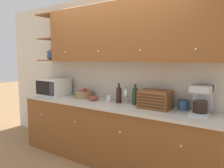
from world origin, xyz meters
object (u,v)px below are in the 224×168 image
Objects in this scene: mug_blue_second at (109,98)px; second_wine_bottle at (119,94)px; microwave at (54,87)px; bread_box at (155,99)px; wine_glass at (126,94)px; bowl_stack_on_counter at (94,98)px; fruit_basket at (84,94)px; storage_canister at (183,105)px; mug at (76,93)px; wine_bottle at (135,95)px; coffee_maker at (201,99)px.

second_wine_bottle reaches higher than mug_blue_second.
bread_box is at bearing 1.71° from microwave.
mug_blue_second is (1.15, 0.11, -0.10)m from microwave.
wine_glass reaches higher than mug_blue_second.
bread_box is at bearing -3.68° from mug_blue_second.
bowl_stack_on_counter is 0.25m from mug_blue_second.
wine_glass reaches higher than fruit_basket.
storage_canister is (2.28, 0.18, -0.09)m from microwave.
storage_canister is at bearing -0.34° from mug.
bread_box is at bearing -160.16° from storage_canister.
wine_glass is at bearing 9.67° from bowl_stack_on_counter.
microwave reaches higher than mug.
wine_bottle is (0.45, 0.01, 0.09)m from mug_blue_second.
bread_box is (0.34, -0.06, -0.02)m from wine_bottle.
coffee_maker is (0.24, -0.10, 0.11)m from storage_canister.
microwave is at bearing -176.10° from second_wine_bottle.
wine_bottle is 0.86× the size of coffee_maker.
mug_blue_second is at bearing 5.39° from microwave.
wine_bottle is at bearing -174.72° from storage_canister.
bowl_stack_on_counter is at bearing -158.69° from mug_blue_second.
wine_glass is (0.31, 0.00, 0.10)m from mug_blue_second.
storage_canister reaches higher than mug.
wine_bottle is 0.34m from bread_box.
mug is 2.15m from coffee_maker.
coffee_maker reaches higher than second_wine_bottle.
bowl_stack_on_counter is 0.53× the size of second_wine_bottle.
coffee_maker reaches higher than bread_box.
wine_glass is (0.11, 0.02, 0.01)m from second_wine_bottle.
microwave reaches higher than bread_box.
storage_canister is at bearing 4.87° from wine_glass.
coffee_maker is (2.52, 0.08, 0.03)m from microwave.
mug_blue_second is at bearing -6.02° from mug.
coffee_maker is at bearing -2.34° from wine_bottle.
bowl_stack_on_counter is 0.39× the size of bread_box.
fruit_basket is at bearing -179.87° from wine_glass.
mug is 1.09× the size of mug_blue_second.
mug is 0.73× the size of storage_canister.
bowl_stack_on_counter is at bearing 1.05° from microwave.
bread_box is (1.94, 0.06, -0.03)m from microwave.
wine_glass reaches higher than bowl_stack_on_counter.
second_wine_bottle is (1.34, 0.09, -0.02)m from microwave.
mug is at bearing 177.04° from coffee_maker.
bowl_stack_on_counter is at bearing -170.06° from second_wine_bottle.
storage_canister is (0.67, 0.06, -0.07)m from wine_bottle.
wine_glass is at bearing 178.41° from coffee_maker.
mug_blue_second is 0.32× the size of wine_bottle.
bowl_stack_on_counter is 0.73× the size of wine_glass.
coffee_maker reaches higher than fruit_basket.
wine_glass is at bearing -175.13° from storage_canister.
wine_bottle is (0.26, 0.03, 0.00)m from second_wine_bottle.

